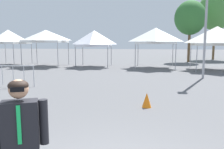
% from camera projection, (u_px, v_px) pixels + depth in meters
% --- Properties ---
extents(canopy_tent_behind_right, '(3.34, 3.34, 3.37)m').
position_uv_depth(canopy_tent_behind_right, '(8.00, 37.00, 22.70)').
color(canopy_tent_behind_right, '#9E9EA3').
rests_on(canopy_tent_behind_right, ground).
extents(canopy_tent_far_left, '(3.57, 3.57, 3.29)m').
position_uv_depth(canopy_tent_far_left, '(46.00, 36.00, 21.49)').
color(canopy_tent_far_left, '#9E9EA3').
rests_on(canopy_tent_far_left, ground).
extents(canopy_tent_behind_left, '(3.04, 3.04, 3.22)m').
position_uv_depth(canopy_tent_behind_left, '(94.00, 39.00, 20.99)').
color(canopy_tent_behind_left, '#9E9EA3').
rests_on(canopy_tent_behind_left, ground).
extents(canopy_tent_right_of_center, '(3.39, 3.39, 3.39)m').
position_uv_depth(canopy_tent_right_of_center, '(156.00, 36.00, 19.96)').
color(canopy_tent_right_of_center, '#9E9EA3').
rests_on(canopy_tent_right_of_center, ground).
extents(canopy_tent_far_right, '(3.65, 3.65, 3.42)m').
position_uv_depth(canopy_tent_far_right, '(217.00, 36.00, 18.38)').
color(canopy_tent_far_right, '#9E9EA3').
rests_on(canopy_tent_far_right, ground).
extents(person_foreground, '(0.60, 0.39, 1.78)m').
position_uv_depth(person_foreground, '(21.00, 140.00, 2.85)').
color(person_foreground, '#33384C').
rests_on(person_foreground, ground).
extents(light_pole_near_lift, '(0.36, 0.36, 7.77)m').
position_uv_depth(light_pole_near_lift, '(207.00, 4.00, 13.94)').
color(light_pole_near_lift, '#9E9EA3').
rests_on(light_pole_near_lift, ground).
extents(tree_behind_tents_center, '(3.35, 3.35, 6.65)m').
position_uv_depth(tree_behind_tents_center, '(190.00, 18.00, 25.56)').
color(tree_behind_tents_center, brown).
rests_on(tree_behind_tents_center, ground).
extents(tree_behind_tents_left, '(4.25, 4.25, 8.32)m').
position_uv_depth(tree_behind_tents_left, '(216.00, 11.00, 29.03)').
color(tree_behind_tents_left, brown).
rests_on(tree_behind_tents_left, ground).
extents(crowd_barrier_near_person, '(2.07, 0.47, 1.08)m').
position_uv_depth(crowd_barrier_near_person, '(13.00, 72.00, 11.60)').
color(crowd_barrier_near_person, '#B7BABF').
rests_on(crowd_barrier_near_person, ground).
extents(traffic_cone_lot_center, '(0.32, 0.32, 0.51)m').
position_uv_depth(traffic_cone_lot_center, '(147.00, 100.00, 8.02)').
color(traffic_cone_lot_center, orange).
rests_on(traffic_cone_lot_center, ground).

